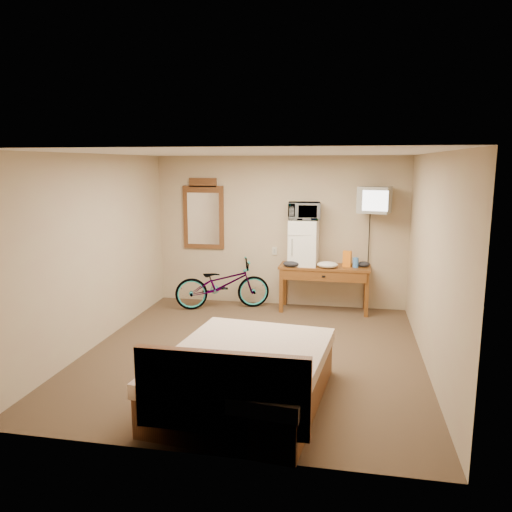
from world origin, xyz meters
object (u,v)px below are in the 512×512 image
mini_fridge (304,242)px  microwave (304,211)px  crt_television (375,200)px  desk (324,273)px  wall_mirror (203,215)px  bed (244,377)px  bicycle (222,284)px  blue_cup (356,263)px

mini_fridge → microwave: size_ratio=1.46×
crt_television → desk: bearing=-178.2°
desk → wall_mirror: wall_mirror is taller
microwave → wall_mirror: 1.76m
microwave → bed: (-0.25, -3.41, -1.33)m
crt_television → bicycle: size_ratio=0.40×
blue_cup → crt_television: (0.25, 0.04, 0.99)m
crt_television → bed: crt_television is taller
bicycle → bed: (1.06, -3.24, -0.11)m
crt_television → bicycle: crt_television is taller
wall_mirror → bed: 4.12m
blue_cup → microwave: bearing=176.4°
mini_fridge → wall_mirror: 1.80m
mini_fridge → bicycle: bearing=-172.6°
bicycle → blue_cup: bearing=-106.6°
desk → mini_fridge: 0.59m
microwave → bicycle: bearing=-178.4°
blue_cup → wall_mirror: 2.68m
microwave → blue_cup: bearing=-9.5°
desk → bicycle: bicycle is taller
desk → bed: size_ratio=0.68×
blue_cup → crt_television: crt_television is taller
blue_cup → bicycle: bearing=-176.8°
crt_television → wall_mirror: (-2.83, 0.25, -0.31)m
mini_fridge → blue_cup: 0.89m
microwave → bicycle: microwave is taller
bicycle → bed: bed is taller
bicycle → bed: bearing=178.4°
desk → wall_mirror: bearing=172.5°
desk → microwave: (-0.35, 0.04, 0.99)m
mini_fridge → crt_television: crt_television is taller
blue_cup → bed: bearing=-107.9°
desk → mini_fridge: bearing=173.9°
mini_fridge → blue_cup: mini_fridge is taller
mini_fridge → wall_mirror: size_ratio=0.61×
microwave → crt_television: (1.09, -0.01, 0.19)m
blue_cup → bed: size_ratio=0.07×
blue_cup → wall_mirror: wall_mirror is taller
microwave → bicycle: (-1.31, -0.17, -1.22)m
microwave → blue_cup: 1.16m
mini_fridge → crt_television: (1.09, -0.01, 0.70)m
crt_television → blue_cup: bearing=-171.3°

